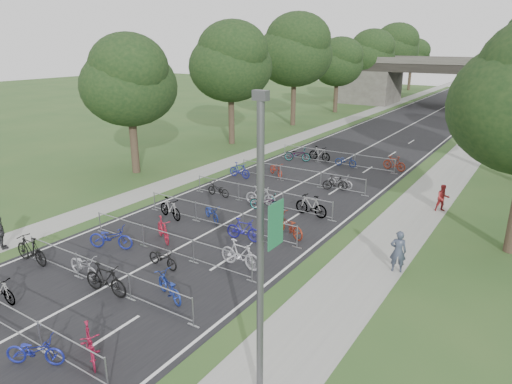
% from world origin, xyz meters
% --- Properties ---
extents(ground, '(200.00, 200.00, 0.00)m').
position_xyz_m(ground, '(0.00, 0.00, 0.00)').
color(ground, '#2C4F22').
rests_on(ground, ground).
extents(road, '(11.00, 140.00, 0.01)m').
position_xyz_m(road, '(0.00, 50.00, 0.01)').
color(road, black).
rests_on(road, ground).
extents(sidewalk_right, '(3.00, 140.00, 0.01)m').
position_xyz_m(sidewalk_right, '(8.00, 50.00, 0.01)').
color(sidewalk_right, gray).
rests_on(sidewalk_right, ground).
extents(sidewalk_left, '(2.00, 140.00, 0.01)m').
position_xyz_m(sidewalk_left, '(-7.50, 50.00, 0.01)').
color(sidewalk_left, gray).
rests_on(sidewalk_left, ground).
extents(lane_markings, '(0.12, 140.00, 0.00)m').
position_xyz_m(lane_markings, '(0.00, 50.00, 0.00)').
color(lane_markings, silver).
rests_on(lane_markings, ground).
extents(overpass_bridge, '(31.00, 8.00, 7.05)m').
position_xyz_m(overpass_bridge, '(0.00, 65.00, 3.53)').
color(overpass_bridge, '#45423D').
rests_on(overpass_bridge, ground).
extents(lamppost, '(0.61, 0.65, 8.21)m').
position_xyz_m(lamppost, '(8.33, 2.00, 4.28)').
color(lamppost, '#4C4C51').
rests_on(lamppost, ground).
extents(tree_left_0, '(6.72, 6.72, 10.25)m').
position_xyz_m(tree_left_0, '(-11.39, 15.93, 6.49)').
color(tree_left_0, '#33261C').
rests_on(tree_left_0, ground).
extents(tree_left_1, '(7.56, 7.56, 11.53)m').
position_xyz_m(tree_left_1, '(-11.39, 27.93, 7.30)').
color(tree_left_1, '#33261C').
rests_on(tree_left_1, ground).
extents(tree_left_2, '(8.40, 8.40, 12.81)m').
position_xyz_m(tree_left_2, '(-11.39, 39.93, 8.12)').
color(tree_left_2, '#33261C').
rests_on(tree_left_2, ground).
extents(tree_left_3, '(6.72, 6.72, 10.25)m').
position_xyz_m(tree_left_3, '(-11.39, 51.93, 6.49)').
color(tree_left_3, '#33261C').
rests_on(tree_left_3, ground).
extents(tree_left_4, '(7.56, 7.56, 11.53)m').
position_xyz_m(tree_left_4, '(-11.39, 63.93, 7.30)').
color(tree_left_4, '#33261C').
rests_on(tree_left_4, ground).
extents(tree_left_5, '(8.40, 8.40, 12.81)m').
position_xyz_m(tree_left_5, '(-11.39, 75.93, 8.12)').
color(tree_left_5, '#33261C').
rests_on(tree_left_5, ground).
extents(tree_left_6, '(6.72, 6.72, 10.25)m').
position_xyz_m(tree_left_6, '(-11.39, 87.93, 6.49)').
color(tree_left_6, '#33261C').
rests_on(tree_left_6, ground).
extents(barrier_row_0, '(9.70, 0.08, 1.10)m').
position_xyz_m(barrier_row_0, '(0.00, 0.00, 0.55)').
color(barrier_row_0, gray).
rests_on(barrier_row_0, ground).
extents(barrier_row_1, '(9.70, 0.08, 1.10)m').
position_xyz_m(barrier_row_1, '(0.00, 3.60, 0.55)').
color(barrier_row_1, gray).
rests_on(barrier_row_1, ground).
extents(barrier_row_2, '(9.70, 0.08, 1.10)m').
position_xyz_m(barrier_row_2, '(0.00, 7.20, 0.55)').
color(barrier_row_2, gray).
rests_on(barrier_row_2, ground).
extents(barrier_row_3, '(9.70, 0.08, 1.10)m').
position_xyz_m(barrier_row_3, '(0.00, 11.00, 0.55)').
color(barrier_row_3, gray).
rests_on(barrier_row_3, ground).
extents(barrier_row_4, '(9.70, 0.08, 1.10)m').
position_xyz_m(barrier_row_4, '(0.00, 15.00, 0.55)').
color(barrier_row_4, gray).
rests_on(barrier_row_4, ground).
extents(barrier_row_5, '(9.70, 0.08, 1.10)m').
position_xyz_m(barrier_row_5, '(0.00, 20.00, 0.55)').
color(barrier_row_5, gray).
rests_on(barrier_row_5, ground).
extents(barrier_row_6, '(9.70, 0.08, 1.10)m').
position_xyz_m(barrier_row_6, '(0.00, 26.00, 0.55)').
color(barrier_row_6, gray).
rests_on(barrier_row_6, ground).
extents(bike_1, '(1.74, 0.59, 1.03)m').
position_xyz_m(bike_1, '(-2.36, 0.88, 0.52)').
color(bike_1, gray).
rests_on(bike_1, ground).
extents(bike_2, '(1.88, 1.42, 0.95)m').
position_xyz_m(bike_2, '(1.93, -0.44, 0.47)').
color(bike_2, navy).
rests_on(bike_2, ground).
extents(bike_3, '(1.89, 1.42, 1.13)m').
position_xyz_m(bike_3, '(3.14, 0.59, 0.57)').
color(bike_3, maroon).
rests_on(bike_3, ground).
extents(bike_4, '(2.11, 0.60, 1.26)m').
position_xyz_m(bike_4, '(-4.30, 3.33, 0.63)').
color(bike_4, black).
rests_on(bike_4, ground).
extents(bike_5, '(2.02, 0.90, 1.03)m').
position_xyz_m(bike_5, '(-1.32, 3.74, 0.51)').
color(bike_5, '#9B9BA2').
rests_on(bike_5, ground).
extents(bike_6, '(2.10, 0.74, 1.24)m').
position_xyz_m(bike_6, '(0.47, 3.38, 0.62)').
color(bike_6, black).
rests_on(bike_6, ground).
extents(bike_7, '(2.00, 1.31, 0.99)m').
position_xyz_m(bike_7, '(2.70, 4.45, 0.50)').
color(bike_7, navy).
rests_on(bike_7, ground).
extents(bike_8, '(2.23, 1.54, 1.11)m').
position_xyz_m(bike_8, '(-2.60, 6.21, 0.56)').
color(bike_8, navy).
rests_on(bike_8, ground).
extents(bike_9, '(1.95, 1.47, 1.17)m').
position_xyz_m(bike_9, '(-1.18, 8.16, 0.58)').
color(bike_9, maroon).
rests_on(bike_9, ground).
extents(bike_10, '(1.71, 0.69, 0.88)m').
position_xyz_m(bike_10, '(0.73, 6.16, 0.44)').
color(bike_10, black).
rests_on(bike_10, ground).
extents(bike_11, '(2.06, 0.65, 1.23)m').
position_xyz_m(bike_11, '(3.50, 7.96, 0.61)').
color(bike_11, '#BCBBC3').
rests_on(bike_11, ground).
extents(bike_12, '(1.99, 0.98, 1.15)m').
position_xyz_m(bike_12, '(-2.95, 10.53, 0.58)').
color(bike_12, gray).
rests_on(bike_12, ground).
extents(bike_13, '(1.75, 1.32, 0.88)m').
position_xyz_m(bike_13, '(-0.87, 11.54, 0.44)').
color(bike_13, navy).
rests_on(bike_13, ground).
extents(bike_14, '(1.90, 0.71, 1.11)m').
position_xyz_m(bike_14, '(2.04, 10.33, 0.56)').
color(bike_14, navy).
rests_on(bike_14, ground).
extents(bike_15, '(2.27, 1.53, 1.13)m').
position_xyz_m(bike_15, '(3.61, 11.96, 0.56)').
color(bike_15, maroon).
rests_on(bike_15, ground).
extents(bike_16, '(1.70, 0.68, 0.88)m').
position_xyz_m(bike_16, '(-3.04, 14.91, 0.44)').
color(bike_16, black).
rests_on(bike_16, ground).
extents(bike_17, '(1.94, 0.87, 1.13)m').
position_xyz_m(bike_17, '(0.01, 15.04, 0.56)').
color(bike_17, gray).
rests_on(bike_17, ground).
extents(bike_18, '(1.97, 1.04, 0.98)m').
position_xyz_m(bike_18, '(0.72, 14.42, 0.49)').
color(bike_18, gray).
rests_on(bike_18, ground).
extents(bike_19, '(2.07, 0.80, 1.21)m').
position_xyz_m(bike_19, '(3.30, 15.05, 0.61)').
color(bike_19, gray).
rests_on(bike_19, ground).
extents(bike_20, '(1.83, 0.65, 1.08)m').
position_xyz_m(bike_20, '(-4.30, 19.03, 0.54)').
color(bike_20, navy).
rests_on(bike_20, ground).
extents(bike_21, '(1.89, 1.52, 0.96)m').
position_xyz_m(bike_21, '(-2.37, 20.84, 0.48)').
color(bike_21, '#9E2717').
rests_on(bike_21, ground).
extents(bike_22, '(1.68, 1.08, 0.98)m').
position_xyz_m(bike_22, '(2.54, 20.06, 0.49)').
color(bike_22, black).
rests_on(bike_22, ground).
extents(bike_23, '(1.82, 0.73, 0.94)m').
position_xyz_m(bike_23, '(2.64, 20.61, 0.47)').
color(bike_23, '#99989F').
rests_on(bike_23, ground).
extents(bike_24, '(2.24, 1.41, 1.11)m').
position_xyz_m(bike_24, '(-3.07, 25.38, 0.56)').
color(bike_24, gray).
rests_on(bike_24, ground).
extents(bike_25, '(2.02, 0.81, 1.18)m').
position_xyz_m(bike_25, '(-1.64, 26.46, 0.59)').
color(bike_25, gray).
rests_on(bike_25, ground).
extents(bike_26, '(1.73, 0.63, 0.90)m').
position_xyz_m(bike_26, '(0.81, 25.99, 0.45)').
color(bike_26, navy).
rests_on(bike_26, ground).
extents(bike_27, '(1.91, 0.91, 1.10)m').
position_xyz_m(bike_27, '(4.30, 26.89, 0.55)').
color(bike_27, maroon).
rests_on(bike_27, ground).
extents(pedestrian_a, '(0.77, 0.62, 1.83)m').
position_xyz_m(pedestrian_a, '(9.20, 11.24, 0.91)').
color(pedestrian_a, '#313849').
rests_on(pedestrian_a, ground).
extents(pedestrian_b, '(0.95, 0.90, 1.55)m').
position_xyz_m(pedestrian_b, '(9.20, 19.79, 0.78)').
color(pedestrian_b, maroon).
rests_on(pedestrian_b, ground).
extents(pedestrian_c, '(1.02, 0.64, 1.62)m').
position_xyz_m(pedestrian_c, '(-6.80, 3.41, 0.81)').
color(pedestrian_c, '#28272A').
rests_on(pedestrian_c, ground).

